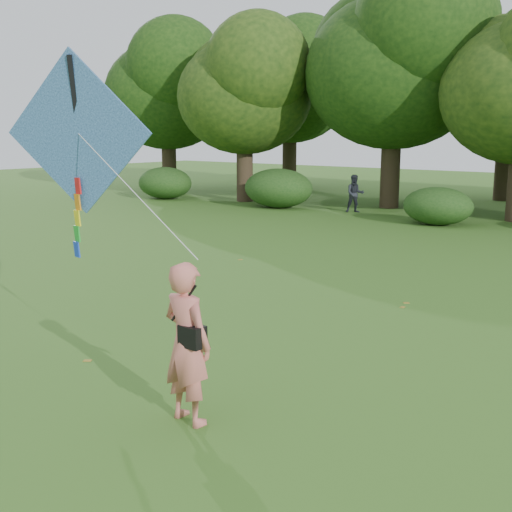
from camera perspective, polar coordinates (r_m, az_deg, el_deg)
The scene contains 6 objects.
ground at distance 8.88m, azimuth -4.80°, elevation -12.03°, with size 100.00×100.00×0.00m, color #265114.
man_kite_flyer at distance 7.75m, azimuth -6.14°, elevation -7.71°, with size 0.72×0.47×1.98m, color #CC6C60.
bystander_left at distance 28.19m, azimuth 8.78°, elevation 5.50°, with size 0.79×0.62×1.64m, color #23262F.
crossbody_bag at distance 7.61m, azimuth -5.70°, elevation -7.02°, with size 0.43×0.20×0.75m.
flying_kite at distance 10.48m, azimuth -15.53°, elevation 10.25°, with size 4.73×1.51×3.26m.
fallen_leaves at distance 10.08m, azimuth 10.06°, elevation -9.27°, with size 11.59×11.79×0.01m.
Camera 1 is at (5.65, -5.90, 3.47)m, focal length 45.00 mm.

